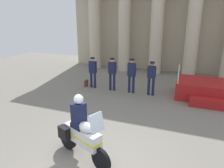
% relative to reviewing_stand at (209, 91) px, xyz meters
% --- Properties ---
extents(ground_plane, '(28.00, 28.00, 0.00)m').
position_rel_reviewing_stand_xyz_m(ground_plane, '(-3.13, -6.53, -0.40)').
color(ground_plane, gray).
extents(colonnade_backdrop, '(15.08, 1.69, 7.15)m').
position_rel_reviewing_stand_xyz_m(colonnade_backdrop, '(-2.21, 4.31, 3.20)').
color(colonnade_backdrop, '#B6AB91').
rests_on(colonnade_backdrop, ground_plane).
extents(reviewing_stand, '(2.94, 2.43, 1.72)m').
position_rel_reviewing_stand_xyz_m(reviewing_stand, '(0.00, 0.00, 0.00)').
color(reviewing_stand, '#A51919').
rests_on(reviewing_stand, ground_plane).
extents(officer_in_row_0, '(0.40, 0.25, 1.68)m').
position_rel_reviewing_stand_xyz_m(officer_in_row_0, '(-5.85, -0.55, 0.60)').
color(officer_in_row_0, '#191E42').
rests_on(officer_in_row_0, ground_plane).
extents(officer_in_row_1, '(0.40, 0.25, 1.72)m').
position_rel_reviewing_stand_xyz_m(officer_in_row_1, '(-4.72, -0.55, 0.62)').
color(officer_in_row_1, '#191E42').
rests_on(officer_in_row_1, ground_plane).
extents(officer_in_row_2, '(0.40, 0.25, 1.76)m').
position_rel_reviewing_stand_xyz_m(officer_in_row_2, '(-3.67, -0.55, 0.64)').
color(officer_in_row_2, '#191E42').
rests_on(officer_in_row_2, ground_plane).
extents(officer_in_row_3, '(0.40, 0.25, 1.69)m').
position_rel_reviewing_stand_xyz_m(officer_in_row_3, '(-2.66, -0.55, 0.60)').
color(officer_in_row_3, '#191E42').
rests_on(officer_in_row_3, ground_plane).
extents(motorcycle_with_rider, '(1.97, 1.04, 1.90)m').
position_rel_reviewing_stand_xyz_m(motorcycle_with_rider, '(-3.45, -6.20, 0.40)').
color(motorcycle_with_rider, black).
rests_on(motorcycle_with_rider, ground_plane).
extents(briefcase_on_ground, '(0.10, 0.32, 0.36)m').
position_rel_reviewing_stand_xyz_m(briefcase_on_ground, '(-6.31, -0.49, -0.22)').
color(briefcase_on_ground, brown).
rests_on(briefcase_on_ground, ground_plane).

